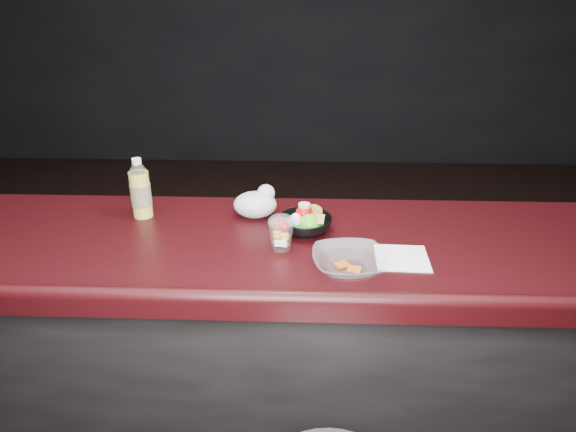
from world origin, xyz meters
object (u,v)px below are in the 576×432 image
at_px(lemonade_bottle, 141,193).
at_px(snack_bowl, 305,223).
at_px(fruit_cup, 281,232).
at_px(takeout_bowl, 349,262).
at_px(green_apple, 310,224).

relative_size(lemonade_bottle, snack_bowl, 1.12).
relative_size(fruit_cup, takeout_bowl, 0.50).
bearing_deg(fruit_cup, lemonade_bottle, 156.27).
relative_size(lemonade_bottle, fruit_cup, 1.84).
height_order(lemonade_bottle, fruit_cup, lemonade_bottle).
height_order(green_apple, snack_bowl, snack_bowl).
relative_size(fruit_cup, green_apple, 1.43).
xyz_separation_m(snack_bowl, takeout_bowl, (0.13, -0.24, -0.01)).
relative_size(fruit_cup, snack_bowl, 0.61).
bearing_deg(green_apple, snack_bowl, 143.95).
height_order(green_apple, takeout_bowl, green_apple).
bearing_deg(snack_bowl, green_apple, -36.05).
distance_m(lemonade_bottle, fruit_cup, 0.56).
bearing_deg(takeout_bowl, snack_bowl, 118.32).
height_order(fruit_cup, snack_bowl, fruit_cup).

